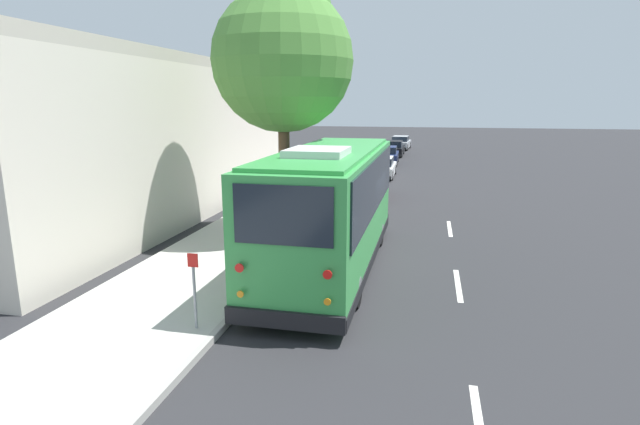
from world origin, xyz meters
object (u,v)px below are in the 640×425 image
object	(u,v)px
parked_sedan_silver	(401,143)
sign_post_far	(235,266)
parked_sedan_white	(381,168)
parked_sedan_black	(393,149)
street_tree	(284,51)
shuttle_bus	(331,203)
fire_hydrant	(314,203)
parked_sedan_maroon	(363,185)
parked_sedan_navy	(387,156)
sign_post_near	(194,290)

from	to	relation	value
parked_sedan_silver	sign_post_far	distance (m)	39.61
parked_sedan_white	parked_sedan_black	size ratio (longest dim) A/B	0.95
parked_sedan_white	street_tree	world-z (taller)	street_tree
shuttle_bus	sign_post_far	bearing A→B (deg)	143.40
street_tree	fire_hydrant	bearing A→B (deg)	-5.49
parked_sedan_black	parked_sedan_maroon	bearing A→B (deg)	-179.79
parked_sedan_black	street_tree	distance (m)	28.30
parked_sedan_navy	sign_post_far	world-z (taller)	sign_post_far
parked_sedan_navy	sign_post_far	size ratio (longest dim) A/B	3.54
shuttle_bus	parked_sedan_navy	bearing A→B (deg)	1.54
parked_sedan_maroon	street_tree	bearing A→B (deg)	163.10
shuttle_bus	parked_sedan_maroon	bearing A→B (deg)	2.99
parked_sedan_navy	sign_post_far	xyz separation A→B (m)	(-27.24, 1.39, 0.13)
parked_sedan_white	parked_sedan_silver	world-z (taller)	parked_sedan_silver
sign_post_near	fire_hydrant	bearing A→B (deg)	0.20
shuttle_bus	fire_hydrant	world-z (taller)	shuttle_bus
parked_sedan_black	sign_post_near	world-z (taller)	sign_post_near
parked_sedan_silver	fire_hydrant	size ratio (longest dim) A/B	5.66
parked_sedan_white	street_tree	bearing A→B (deg)	172.79
shuttle_bus	sign_post_near	size ratio (longest dim) A/B	5.87
parked_sedan_maroon	street_tree	world-z (taller)	street_tree
parked_sedan_white	parked_sedan_navy	bearing A→B (deg)	2.03
parked_sedan_white	parked_sedan_navy	size ratio (longest dim) A/B	1.02
sign_post_near	sign_post_far	bearing A→B (deg)	0.00
parked_sedan_white	sign_post_far	world-z (taller)	sign_post_far
parked_sedan_silver	fire_hydrant	xyz separation A→B (m)	(-30.76, 1.76, -0.05)
parked_sedan_maroon	parked_sedan_silver	world-z (taller)	parked_sedan_maroon
parked_sedan_navy	street_tree	size ratio (longest dim) A/B	0.48
parked_sedan_white	parked_sedan_maroon	bearing A→B (deg)	178.42
street_tree	parked_sedan_navy	bearing A→B (deg)	-4.60
parked_sedan_maroon	sign_post_near	xyz separation A→B (m)	(-15.66, 1.38, 0.34)
street_tree	parked_sedan_maroon	bearing A→B (deg)	-12.36
parked_sedan_maroon	street_tree	distance (m)	9.82
shuttle_bus	parked_sedan_black	world-z (taller)	shuttle_bus
parked_sedan_maroon	sign_post_near	world-z (taller)	sign_post_near
street_tree	sign_post_far	bearing A→B (deg)	-176.54
shuttle_bus	parked_sedan_silver	size ratio (longest dim) A/B	2.02
sign_post_far	street_tree	bearing A→B (deg)	3.46
parked_sedan_maroon	parked_sedan_navy	xyz separation A→B (m)	(13.73, -0.01, -0.00)
parked_sedan_navy	sign_post_near	bearing A→B (deg)	175.88
parked_sedan_silver	sign_post_near	xyz separation A→B (m)	(-41.73, 1.72, 0.36)
parked_sedan_white	parked_sedan_black	xyz separation A→B (m)	(12.85, 0.16, 0.02)
sign_post_near	parked_sedan_black	bearing A→B (deg)	-2.33
sign_post_far	parked_sedan_navy	bearing A→B (deg)	-2.93
sign_post_far	fire_hydrant	bearing A→B (deg)	0.25
parked_sedan_black	parked_sedan_navy	bearing A→B (deg)	179.95
street_tree	parked_sedan_silver	bearing A→B (deg)	-3.48
parked_sedan_maroon	parked_sedan_silver	size ratio (longest dim) A/B	0.93
shuttle_bus	parked_sedan_black	bearing A→B (deg)	1.24
sign_post_far	fire_hydrant	xyz separation A→B (m)	(8.81, 0.04, -0.20)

